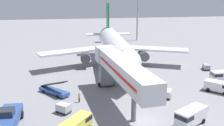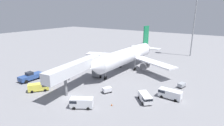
# 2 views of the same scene
# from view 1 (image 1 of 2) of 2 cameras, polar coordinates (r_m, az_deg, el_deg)

# --- Properties ---
(ground_plane) EXTENTS (300.00, 300.00, 0.00)m
(ground_plane) POSITION_cam_1_polar(r_m,az_deg,el_deg) (37.36, 7.18, -12.56)
(ground_plane) COLOR gray
(airplane_at_gate) EXTENTS (36.65, 38.21, 14.72)m
(airplane_at_gate) POSITION_cam_1_polar(r_m,az_deg,el_deg) (60.91, 0.66, 3.75)
(airplane_at_gate) COLOR silver
(airplane_at_gate) RESTS_ON ground
(jet_bridge) EXTENTS (5.68, 23.02, 7.68)m
(jet_bridge) POSITION_cam_1_polar(r_m,az_deg,el_deg) (40.61, 1.67, -1.17)
(jet_bridge) COLOR silver
(jet_bridge) RESTS_ON ground
(pushback_tug) EXTENTS (3.09, 7.25, 2.71)m
(pushback_tug) POSITION_cam_1_polar(r_m,az_deg,el_deg) (37.58, -22.15, -11.33)
(pushback_tug) COLOR #2D4C8E
(pushback_tug) RESTS_ON ground
(belt_loader_truck) EXTENTS (5.55, 5.80, 3.08)m
(belt_loader_truck) POSITION_cam_1_polar(r_m,az_deg,el_deg) (46.78, -12.76, -5.92)
(belt_loader_truck) COLOR #2D4C8E
(belt_loader_truck) RESTS_ON ground
(service_van_outer_left) EXTENTS (5.47, 2.56, 2.19)m
(service_van_outer_left) POSITION_cam_1_polar(r_m,az_deg,el_deg) (56.52, 23.60, -2.60)
(service_van_outer_left) COLOR white
(service_van_outer_left) RESTS_ON ground
(service_van_rear_left) EXTENTS (5.31, 4.26, 2.30)m
(service_van_rear_left) POSITION_cam_1_polar(r_m,az_deg,el_deg) (37.01, 17.04, -11.18)
(service_van_rear_left) COLOR white
(service_van_rear_left) RESTS_ON ground
(service_van_near_left) EXTENTS (4.71, 4.84, 1.94)m
(service_van_near_left) POSITION_cam_1_polar(r_m,az_deg,el_deg) (50.36, 22.74, -4.78)
(service_van_near_left) COLOR white
(service_van_near_left) RESTS_ON ground
(service_van_outer_right) EXTENTS (4.63, 5.20, 2.10)m
(service_van_outer_right) POSITION_cam_1_polar(r_m,az_deg,el_deg) (33.71, -7.97, -13.54)
(service_van_outer_right) COLOR #E5DB4C
(service_van_outer_right) RESTS_ON ground
(baggage_cart_near_right) EXTENTS (2.34, 2.66, 1.41)m
(baggage_cart_near_right) POSITION_cam_1_polar(r_m,az_deg,el_deg) (45.16, 12.04, -6.61)
(baggage_cart_near_right) COLOR #38383D
(baggage_cart_near_right) RESTS_ON ground
(baggage_cart_far_left) EXTENTS (1.89, 2.65, 1.32)m
(baggage_cart_far_left) POSITION_cam_1_polar(r_m,az_deg,el_deg) (63.92, 20.21, -0.75)
(baggage_cart_far_left) COLOR #38383D
(baggage_cart_far_left) RESTS_ON ground
(baggage_cart_mid_right) EXTENTS (2.41, 2.37, 1.43)m
(baggage_cart_mid_right) POSITION_cam_1_polar(r_m,az_deg,el_deg) (39.54, -10.72, -9.79)
(baggage_cart_mid_right) COLOR #38383D
(baggage_cart_mid_right) RESTS_ON ground
(ground_crew_worker_foreground) EXTENTS (0.39, 0.39, 1.66)m
(ground_crew_worker_foreground) POSITION_cam_1_polar(r_m,az_deg,el_deg) (42.74, -7.33, -7.55)
(ground_crew_worker_foreground) COLOR #1E2333
(ground_crew_worker_foreground) RESTS_ON ground
(safety_cone_alpha) EXTENTS (0.33, 0.33, 0.52)m
(safety_cone_alpha) POSITION_cam_1_polar(r_m,az_deg,el_deg) (43.27, 20.48, -9.05)
(safety_cone_alpha) COLOR black
(safety_cone_alpha) RESTS_ON ground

